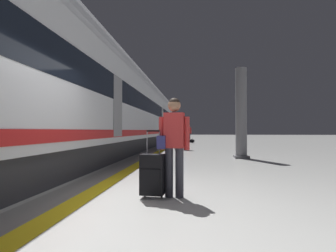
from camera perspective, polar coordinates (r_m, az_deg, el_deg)
name	(u,v)px	position (r m, az deg, el deg)	size (l,w,h in m)	color
ground_plane	(130,196)	(4.40, -8.77, -15.51)	(120.00, 120.00, 0.00)	silver
safety_line_strip	(163,150)	(14.27, -1.19, -5.42)	(0.36, 80.00, 0.01)	yellow
tactile_edge_band	(156,149)	(14.33, -2.70, -5.41)	(0.72, 80.00, 0.01)	slate
high_speed_train	(121,105)	(13.90, -10.75, 4.80)	(2.94, 33.65, 4.97)	#38383D
traveller_foreground	(173,140)	(4.11, 1.22, -3.15)	(0.53, 0.28, 1.64)	#383842
rolling_suitcase_foreground	(152,174)	(4.12, -3.63, -11.02)	(0.40, 0.26, 1.11)	black
passenger_near	(183,133)	(14.17, 3.56, -1.60)	(0.51, 0.22, 1.64)	#383842
suitcase_near	(177,144)	(13.95, 2.19, -4.20)	(0.39, 0.26, 0.98)	#9E9EA3
passenger_mid	(189,132)	(22.70, 4.76, -1.35)	(0.49, 0.31, 1.66)	#383842
duffel_bag_mid	(192,141)	(22.56, 5.57, -3.42)	(0.44, 0.26, 0.36)	black
platform_pillar	(241,115)	(10.33, 16.44, 2.49)	(0.56, 0.56, 3.60)	slate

